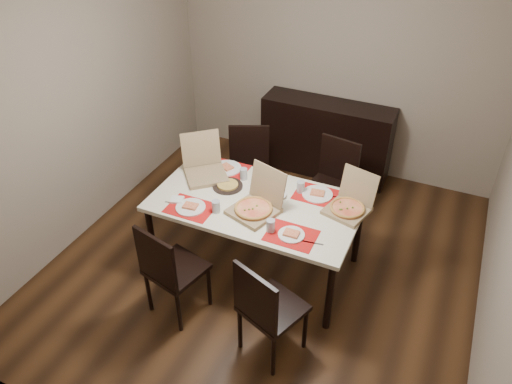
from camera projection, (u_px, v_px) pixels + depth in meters
ground at (265, 263)px, 4.81m from camera, size 3.80×4.00×0.02m
room_walls at (289, 76)px, 4.11m from camera, size 3.84×4.02×2.62m
sideboard at (326, 138)px, 5.86m from camera, size 1.50×0.40×0.90m
dining_table at (256, 207)px, 4.39m from camera, size 1.80×1.00×0.75m
chair_near_left at (169, 269)px, 4.01m from camera, size 0.51×0.51×0.93m
chair_near_right at (266, 308)px, 3.68m from camera, size 0.54×0.54×0.93m
chair_far_left at (249, 166)px, 5.25m from camera, size 0.55×0.55×0.93m
chair_far_right at (333, 180)px, 5.04m from camera, size 0.48×0.48×0.93m
setting_near_left at (195, 206)px, 4.25m from camera, size 0.51×0.30×0.11m
setting_near_right at (285, 232)px, 3.97m from camera, size 0.48×0.30×0.11m
setting_far_left at (229, 169)px, 4.73m from camera, size 0.51×0.30×0.11m
setting_far_right at (313, 192)px, 4.42m from camera, size 0.43×0.30×0.11m
napkin_loose at (252, 209)px, 4.24m from camera, size 0.16×0.16×0.02m
pizza_box_center at (256, 206)px, 4.20m from camera, size 0.46×0.49×0.36m
pizza_box_right at (349, 205)px, 4.21m from camera, size 0.41×0.44×0.33m
pizza_box_left at (205, 169)px, 4.66m from camera, size 0.54×0.55×0.37m
faina_plate at (228, 186)px, 4.52m from camera, size 0.28×0.28×0.03m
dip_bowl at (280, 195)px, 4.40m from camera, size 0.12×0.12×0.03m
soda_bottle at (188, 154)px, 4.75m from camera, size 0.10×0.10×0.30m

